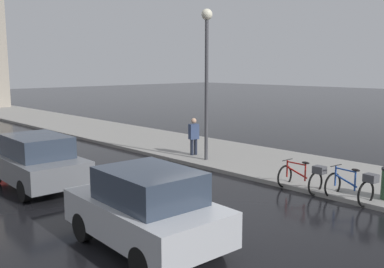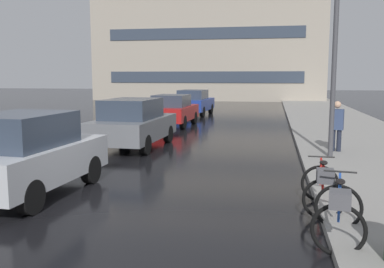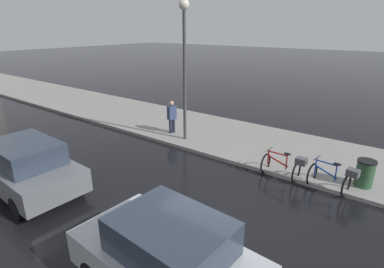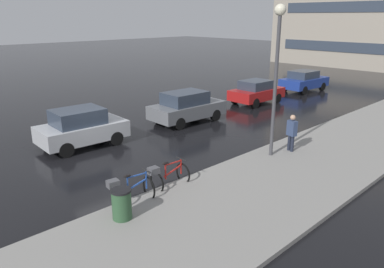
{
  "view_description": "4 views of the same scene",
  "coord_description": "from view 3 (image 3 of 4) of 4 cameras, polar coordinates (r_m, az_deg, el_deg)",
  "views": [
    {
      "loc": [
        -7.59,
        -6.9,
        3.81
      ],
      "look_at": [
        1.98,
        3.12,
        1.64
      ],
      "focal_mm": 40.0,
      "sensor_mm": 36.0,
      "label": 1
    },
    {
      "loc": [
        2.75,
        -7.91,
        2.48
      ],
      "look_at": [
        0.66,
        3.15,
        0.94
      ],
      "focal_mm": 40.0,
      "sensor_mm": 36.0,
      "label": 2
    },
    {
      "loc": [
        -5.67,
        -3.06,
        4.98
      ],
      "look_at": [
        2.16,
        2.78,
        1.46
      ],
      "focal_mm": 28.0,
      "sensor_mm": 36.0,
      "label": 3
    },
    {
      "loc": [
        12.55,
        -7.45,
        5.58
      ],
      "look_at": [
        2.22,
        2.51,
        1.05
      ],
      "focal_mm": 35.0,
      "sensor_mm": 36.0,
      "label": 4
    }
  ],
  "objects": [
    {
      "name": "sidewalk_kerb",
      "position": [
        18.19,
        -11.09,
        3.74
      ],
      "size": [
        4.8,
        60.0,
        0.14
      ],
      "primitive_type": "cube",
      "color": "gray",
      "rests_on": "ground"
    },
    {
      "name": "streetlamp",
      "position": [
        12.87,
        -1.47,
        15.72
      ],
      "size": [
        0.43,
        0.43,
        6.02
      ],
      "color": "#424247",
      "rests_on": "ground"
    },
    {
      "name": "car_grey",
      "position": [
        10.76,
        -29.04,
        -5.41
      ],
      "size": [
        2.09,
        4.27,
        1.7
      ],
      "color": "slate",
      "rests_on": "ground"
    },
    {
      "name": "bicycle_nearest",
      "position": [
        10.51,
        25.36,
        -7.44
      ],
      "size": [
        0.91,
        1.46,
        1.01
      ],
      "color": "black",
      "rests_on": "ground"
    },
    {
      "name": "ground_plane",
      "position": [
        8.14,
        6.95,
        -18.08
      ],
      "size": [
        140.0,
        140.0,
        0.0
      ],
      "primitive_type": "plane",
      "color": "black"
    },
    {
      "name": "bicycle_second",
      "position": [
        10.78,
        17.28,
        -5.73
      ],
      "size": [
        0.79,
        1.46,
        0.98
      ],
      "color": "black",
      "rests_on": "ground"
    },
    {
      "name": "trash_bin",
      "position": [
        11.09,
        30.01,
        -6.8
      ],
      "size": [
        0.57,
        0.57,
        1.03
      ],
      "color": "#2D5133",
      "rests_on": "ground"
    },
    {
      "name": "car_silver",
      "position": [
        6.15,
        -4.69,
        -22.24
      ],
      "size": [
        2.14,
        3.87,
        1.72
      ],
      "color": "#B2B5BA",
      "rests_on": "ground"
    },
    {
      "name": "pedestrian",
      "position": [
        14.28,
        -3.86,
        3.38
      ],
      "size": [
        0.45,
        0.33,
        1.71
      ],
      "color": "#1E2333",
      "rests_on": "ground"
    }
  ]
}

